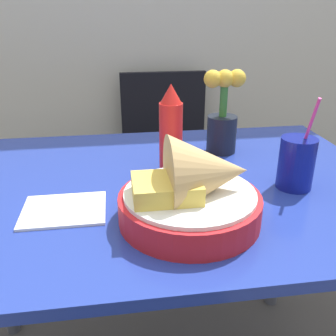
% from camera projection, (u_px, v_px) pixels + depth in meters
% --- Properties ---
extents(dining_table, '(1.16, 0.79, 0.76)m').
position_uv_depth(dining_table, '(156.00, 220.00, 0.96)').
color(dining_table, '#233893').
rests_on(dining_table, ground_plane).
extents(chair_far_window, '(0.40, 0.40, 0.87)m').
position_uv_depth(chair_far_window, '(166.00, 151.00, 1.78)').
color(chair_far_window, black).
rests_on(chair_far_window, ground_plane).
extents(food_basket, '(0.28, 0.28, 0.18)m').
position_uv_depth(food_basket, '(196.00, 192.00, 0.73)').
color(food_basket, red).
rests_on(food_basket, dining_table).
extents(ketchup_bottle, '(0.06, 0.06, 0.23)m').
position_uv_depth(ketchup_bottle, '(171.00, 131.00, 0.94)').
color(ketchup_bottle, red).
rests_on(ketchup_bottle, dining_table).
extents(drink_cup, '(0.08, 0.08, 0.22)m').
position_uv_depth(drink_cup, '(296.00, 165.00, 0.87)').
color(drink_cup, navy).
rests_on(drink_cup, dining_table).
extents(flower_vase, '(0.12, 0.09, 0.24)m').
position_uv_depth(flower_vase, '(223.00, 117.00, 1.07)').
color(flower_vase, black).
rests_on(flower_vase, dining_table).
extents(napkin, '(0.17, 0.14, 0.01)m').
position_uv_depth(napkin, '(64.00, 210.00, 0.78)').
color(napkin, white).
rests_on(napkin, dining_table).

